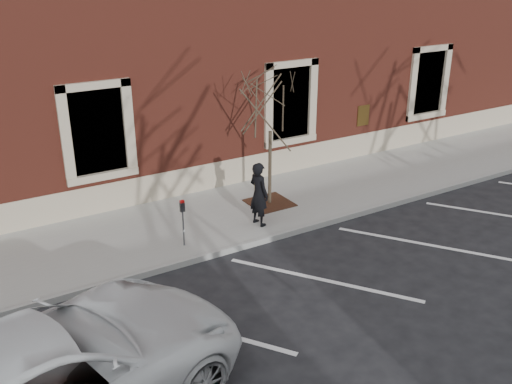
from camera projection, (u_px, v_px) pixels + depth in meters
ground at (268, 240)px, 14.23m from camera, size 120.00×120.00×0.00m
sidewalk_near at (234, 213)px, 15.58m from camera, size 40.00×3.50×0.15m
curb_near at (270, 239)px, 14.16m from camera, size 40.00×0.12×0.15m
parking_stripes at (322, 280)px, 12.49m from camera, size 28.00×4.40×0.01m
building_civic at (144, 41)px, 18.82m from camera, size 40.00×8.62×8.00m
man at (259, 194)px, 14.45m from camera, size 0.50×0.67×1.68m
parking_meter at (183, 214)px, 13.37m from camera, size 0.11×0.08×1.17m
tree_grate at (270, 203)px, 16.01m from camera, size 1.14×1.14×0.03m
sapling at (270, 110)px, 14.99m from camera, size 2.29×2.29×3.82m
white_truck at (48, 378)px, 8.30m from camera, size 6.80×4.35×1.75m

